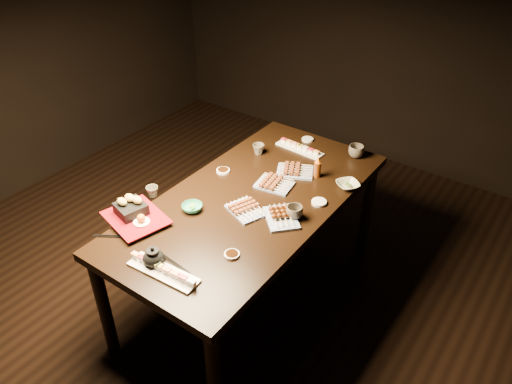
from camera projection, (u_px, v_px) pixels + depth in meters
ground at (178, 305)px, 3.20m from camera, size 5.00×5.00×0.00m
dining_table at (251, 248)px, 3.09m from camera, size 1.41×1.99×0.75m
sushi_platter_near at (163, 270)px, 2.36m from camera, size 0.38×0.13×0.05m
sushi_platter_far at (300, 147)px, 3.34m from camera, size 0.34×0.12×0.04m
yakitori_plate_center at (274, 182)px, 2.97m from camera, size 0.23×0.18×0.05m
yakitori_plate_right at (245, 208)px, 2.76m from camera, size 0.25×0.21×0.05m
yakitori_plate_left at (295, 169)px, 3.10m from camera, size 0.27×0.24×0.06m
tsukune_plate at (281, 215)px, 2.71m from camera, size 0.27×0.27×0.06m
edamame_bowl_green at (192, 208)px, 2.78m from camera, size 0.14×0.14×0.04m
edamame_bowl_cream at (348, 185)px, 2.97m from camera, size 0.18×0.18×0.03m
tempura_tray at (135, 212)px, 2.67m from camera, size 0.39×0.35×0.12m
teacup_near_left at (152, 192)px, 2.88m from camera, size 0.08×0.08×0.07m
teacup_mid_right at (295, 212)px, 2.71m from camera, size 0.10×0.10×0.07m
teacup_far_left at (259, 149)px, 3.28m from camera, size 0.09×0.09×0.07m
teacup_far_right at (356, 151)px, 3.25m from camera, size 0.12×0.12×0.08m
teapot at (153, 256)px, 2.40m from camera, size 0.14×0.14×0.11m
condiment_bottle at (318, 167)px, 3.04m from camera, size 0.05×0.05×0.14m
sauce_dish_west at (223, 171)px, 3.12m from camera, size 0.08×0.08×0.01m
sauce_dish_east at (319, 202)px, 2.84m from camera, size 0.12×0.12×0.02m
sauce_dish_se at (232, 254)px, 2.47m from camera, size 0.11×0.11×0.01m
sauce_dish_nw at (308, 139)px, 3.45m from camera, size 0.11×0.11×0.01m
chopsticks_near at (113, 236)px, 2.60m from camera, size 0.19×0.13×0.01m
chopsticks_se at (175, 264)px, 2.42m from camera, size 0.20×0.04×0.01m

